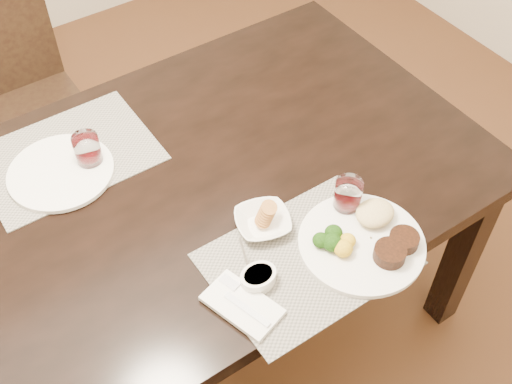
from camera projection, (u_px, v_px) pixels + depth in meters
ground_plane at (155, 354)px, 2.18m from camera, size 4.50×4.50×0.00m
dining_table at (125, 234)px, 1.68m from camera, size 2.00×1.00×0.75m
chair_far at (16, 92)px, 2.31m from camera, size 0.42×0.42×0.90m
placemat_near at (307, 259)px, 1.52m from camera, size 0.46×0.34×0.00m
placemat_far at (67, 155)px, 1.75m from camera, size 0.46×0.34×0.00m
dinner_plate at (368, 239)px, 1.54m from camera, size 0.31×0.31×0.05m
napkin_fork at (242, 305)px, 1.43m from camera, size 0.14×0.20×0.02m
steak_knife at (370, 239)px, 1.55m from camera, size 0.07×0.25×0.01m
cracker_bowl at (263, 222)px, 1.57m from camera, size 0.17×0.17×0.06m
sauce_ramekin at (258, 278)px, 1.46m from camera, size 0.09×0.13×0.07m
wine_glass_near at (348, 197)px, 1.59m from camera, size 0.07×0.07×0.10m
far_plate at (61, 172)px, 1.70m from camera, size 0.28×0.28×0.01m
wine_glass_far at (88, 152)px, 1.70m from camera, size 0.07×0.07×0.10m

